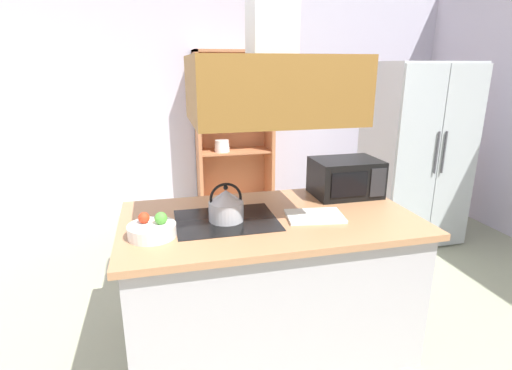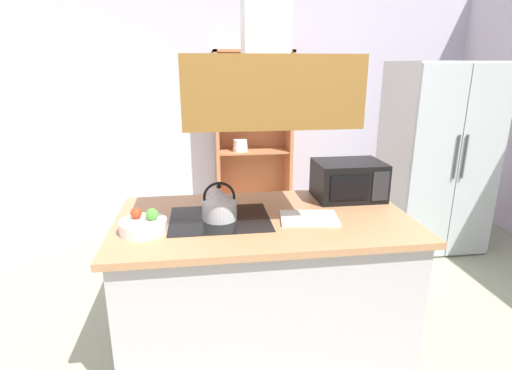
% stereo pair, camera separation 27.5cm
% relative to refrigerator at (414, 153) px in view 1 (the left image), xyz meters
% --- Properties ---
extents(ground_plane, '(7.80, 7.80, 0.00)m').
position_rel_refrigerator_xyz_m(ground_plane, '(-1.86, -1.57, -0.91)').
color(ground_plane, gray).
extents(wall_back, '(6.00, 0.12, 2.70)m').
position_rel_refrigerator_xyz_m(wall_back, '(-1.86, 1.43, 0.44)').
color(wall_back, silver).
rests_on(wall_back, ground).
extents(kitchen_island, '(1.80, 1.00, 0.90)m').
position_rel_refrigerator_xyz_m(kitchen_island, '(-1.93, -1.33, -0.46)').
color(kitchen_island, '#B2ACB1').
rests_on(kitchen_island, ground).
extents(range_hood, '(0.90, 0.70, 1.21)m').
position_rel_refrigerator_xyz_m(range_hood, '(-1.93, -1.33, 0.86)').
color(range_hood, brown).
extents(refrigerator, '(0.90, 0.78, 1.83)m').
position_rel_refrigerator_xyz_m(refrigerator, '(0.00, 0.00, 0.00)').
color(refrigerator, '#BABDC2').
rests_on(refrigerator, ground).
extents(dish_cabinet, '(0.92, 0.40, 1.96)m').
position_rel_refrigerator_xyz_m(dish_cabinet, '(-1.67, 1.21, -0.04)').
color(dish_cabinet, '#BD7247').
rests_on(dish_cabinet, ground).
extents(kettle, '(0.21, 0.21, 0.23)m').
position_rel_refrigerator_xyz_m(kettle, '(-2.20, -1.33, 0.08)').
color(kettle, silver).
rests_on(kettle, kitchen_island).
extents(cutting_board, '(0.37, 0.29, 0.02)m').
position_rel_refrigerator_xyz_m(cutting_board, '(-1.67, -1.41, -0.01)').
color(cutting_board, white).
rests_on(cutting_board, kitchen_island).
extents(microwave, '(0.46, 0.35, 0.26)m').
position_rel_refrigerator_xyz_m(microwave, '(-1.29, -1.05, 0.12)').
color(microwave, black).
rests_on(microwave, kitchen_island).
extents(fruit_bowl, '(0.26, 0.26, 0.13)m').
position_rel_refrigerator_xyz_m(fruit_bowl, '(-2.63, -1.47, 0.03)').
color(fruit_bowl, silver).
rests_on(fruit_bowl, kitchen_island).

